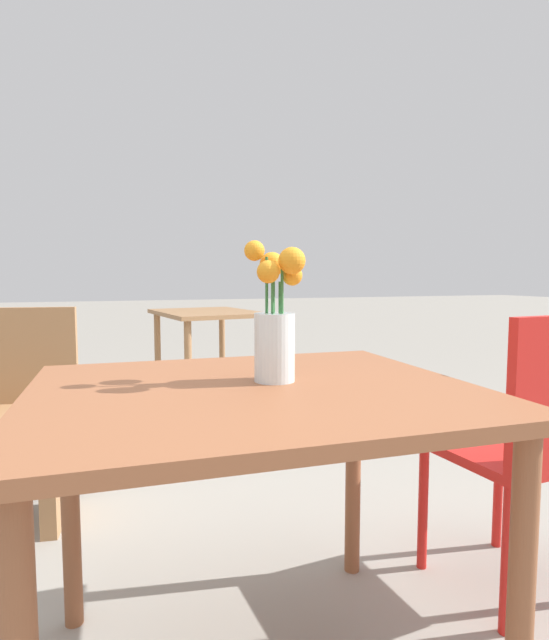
% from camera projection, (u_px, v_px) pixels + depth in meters
% --- Properties ---
extents(table_front, '(1.01, 0.87, 0.73)m').
position_uv_depth(table_front, '(254.00, 427.00, 1.14)').
color(table_front, brown).
rests_on(table_front, ground_plane).
extents(flower_vase, '(0.13, 0.15, 0.33)m').
position_uv_depth(flower_vase, '(275.00, 327.00, 1.18)').
color(flower_vase, silver).
rests_on(flower_vase, table_front).
extents(cafe_chair, '(0.43, 0.43, 0.87)m').
position_uv_depth(cafe_chair, '(528.00, 437.00, 1.48)').
color(cafe_chair, red).
rests_on(cafe_chair, ground_plane).
extents(table_back, '(0.81, 0.99, 0.72)m').
position_uv_depth(table_back, '(207.00, 326.00, 3.79)').
color(table_back, '#9E7047').
rests_on(table_back, ground_plane).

